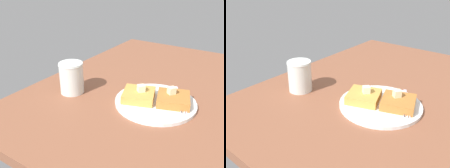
{
  "view_description": "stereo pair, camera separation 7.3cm",
  "coord_description": "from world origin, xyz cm",
  "views": [
    {
      "loc": [
        -15.43,
        69.77,
        38.49
      ],
      "look_at": [
        20.37,
        14.36,
        7.32
      ],
      "focal_mm": 40.0,
      "sensor_mm": 36.0,
      "label": 1
    },
    {
      "loc": [
        -21.32,
        65.49,
        38.49
      ],
      "look_at": [
        20.37,
        14.36,
        7.32
      ],
      "focal_mm": 40.0,
      "sensor_mm": 36.0,
      "label": 2
    }
  ],
  "objects": [
    {
      "name": "butter_pat_secondary",
      "position": [
        11.99,
        12.08,
        7.22
      ],
      "size": [
        2.64,
        2.66,
        1.97
      ],
      "primitive_type": "cube",
      "rotation": [
        0.0,
        0.0,
        0.84
      ],
      "color": "#F2F0C9",
      "rests_on": "toast_slice_middle"
    },
    {
      "name": "fork",
      "position": [
        1.96,
        7.33,
        4.01
      ],
      "size": [
        8.49,
        14.93,
        0.36
      ],
      "color": "silver",
      "rests_on": "plate"
    },
    {
      "name": "table_surface",
      "position": [
        0.0,
        0.0,
        1.41
      ],
      "size": [
        95.21,
        95.21,
        2.82
      ],
      "primitive_type": "cube",
      "color": "brown",
      "rests_on": "ground"
    },
    {
      "name": "toast_slice_middle",
      "position": [
        12.49,
        12.42,
        5.03
      ],
      "size": [
        11.15,
        11.24,
        2.41
      ],
      "primitive_type": "cube",
      "rotation": [
        0.0,
        0.0,
        0.33
      ],
      "color": "gold",
      "rests_on": "plate"
    },
    {
      "name": "syrup_jar",
      "position": [
        32.85,
        17.85,
        7.45
      ],
      "size": [
        7.51,
        7.51,
        9.63
      ],
      "color": "#572C0F",
      "rests_on": "table_surface"
    },
    {
      "name": "toast_slice_left",
      "position": [
        3.3,
        9.32,
        5.03
      ],
      "size": [
        11.15,
        11.24,
        2.41
      ],
      "primitive_type": "cube",
      "rotation": [
        0.0,
        0.0,
        0.33
      ],
      "color": "#B16B2E",
      "rests_on": "plate"
    },
    {
      "name": "plate",
      "position": [
        7.89,
        10.87,
        3.37
      ],
      "size": [
        23.02,
        23.02,
        1.01
      ],
      "color": "white",
      "rests_on": "table_surface"
    },
    {
      "name": "butter_pat_primary",
      "position": [
        4.22,
        8.72,
        7.22
      ],
      "size": [
        2.61,
        2.65,
        1.97
      ],
      "primitive_type": "cube",
      "rotation": [
        0.0,
        0.0,
        0.92
      ],
      "color": "#F4E4B6",
      "rests_on": "toast_slice_left"
    }
  ]
}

